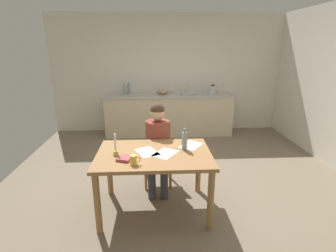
# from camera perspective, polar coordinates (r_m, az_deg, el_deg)

# --- Properties ---
(ground_plane) EXTENTS (5.20, 5.20, 0.04)m
(ground_plane) POSITION_cam_1_polar(r_m,az_deg,el_deg) (3.95, 2.10, -12.36)
(ground_plane) COLOR #7A6B56
(wall_back) EXTENTS (5.20, 0.12, 2.60)m
(wall_back) POSITION_cam_1_polar(r_m,az_deg,el_deg) (6.07, 0.00, 11.25)
(wall_back) COLOR silver
(wall_back) RESTS_ON ground
(kitchen_counter) EXTENTS (2.80, 0.64, 0.90)m
(kitchen_counter) POSITION_cam_1_polar(r_m,az_deg,el_deg) (5.86, 0.19, 2.60)
(kitchen_counter) COLOR beige
(kitchen_counter) RESTS_ON ground
(dining_table) EXTENTS (1.31, 0.90, 0.75)m
(dining_table) POSITION_cam_1_polar(r_m,az_deg,el_deg) (3.07, -3.05, -7.67)
(dining_table) COLOR #9E7042
(dining_table) RESTS_ON ground
(chair_at_table) EXTENTS (0.41, 0.41, 0.88)m
(chair_at_table) POSITION_cam_1_polar(r_m,az_deg,el_deg) (3.76, -2.19, -5.19)
(chair_at_table) COLOR #9E7042
(chair_at_table) RESTS_ON ground
(person_seated) EXTENTS (0.33, 0.60, 1.19)m
(person_seated) POSITION_cam_1_polar(r_m,az_deg,el_deg) (3.56, -2.23, -3.42)
(person_seated) COLOR brown
(person_seated) RESTS_ON ground
(coffee_mug) EXTENTS (0.11, 0.07, 0.10)m
(coffee_mug) POSITION_cam_1_polar(r_m,az_deg,el_deg) (2.75, -7.47, -7.33)
(coffee_mug) COLOR #F2CC4C
(coffee_mug) RESTS_ON dining_table
(candlestick) EXTENTS (0.06, 0.06, 0.25)m
(candlestick) POSITION_cam_1_polar(r_m,az_deg,el_deg) (2.99, -11.32, -5.06)
(candlestick) COLOR gold
(candlestick) RESTS_ON dining_table
(book_magazine) EXTENTS (0.18, 0.20, 0.03)m
(book_magazine) POSITION_cam_1_polar(r_m,az_deg,el_deg) (2.89, -9.40, -6.93)
(book_magazine) COLOR #AE4E51
(book_magazine) RESTS_ON dining_table
(paper_letter) EXTENTS (0.32, 0.36, 0.00)m
(paper_letter) POSITION_cam_1_polar(r_m,az_deg,el_deg) (3.06, -4.58, -5.65)
(paper_letter) COLOR white
(paper_letter) RESTS_ON dining_table
(paper_bill) EXTENTS (0.34, 0.36, 0.00)m
(paper_bill) POSITION_cam_1_polar(r_m,az_deg,el_deg) (3.01, -0.60, -5.99)
(paper_bill) COLOR white
(paper_bill) RESTS_ON dining_table
(paper_envelope) EXTENTS (0.34, 0.36, 0.00)m
(paper_envelope) POSITION_cam_1_polar(r_m,az_deg,el_deg) (3.25, 5.02, -4.21)
(paper_envelope) COLOR white
(paper_envelope) RESTS_ON dining_table
(wine_bottle_on_table) EXTENTS (0.07, 0.07, 0.26)m
(wine_bottle_on_table) POSITION_cam_1_polar(r_m,az_deg,el_deg) (3.08, 3.60, -3.19)
(wine_bottle_on_table) COLOR #8C999E
(wine_bottle_on_table) RESTS_ON dining_table
(sink_unit) EXTENTS (0.36, 0.36, 0.24)m
(sink_unit) POSITION_cam_1_polar(r_m,az_deg,el_deg) (5.80, 4.31, 7.17)
(sink_unit) COLOR #B2B7BC
(sink_unit) RESTS_ON kitchen_counter
(bottle_oil) EXTENTS (0.07, 0.07, 0.24)m
(bottle_oil) POSITION_cam_1_polar(r_m,az_deg,el_deg) (5.81, -9.46, 7.80)
(bottle_oil) COLOR #8C999E
(bottle_oil) RESTS_ON kitchen_counter
(bottle_vinegar) EXTENTS (0.06, 0.06, 0.27)m
(bottle_vinegar) POSITION_cam_1_polar(r_m,az_deg,el_deg) (5.86, -8.49, 8.04)
(bottle_vinegar) COLOR #8C999E
(bottle_vinegar) RESTS_ON kitchen_counter
(mixing_bowl) EXTENTS (0.23, 0.23, 0.10)m
(mixing_bowl) POSITION_cam_1_polar(r_m,az_deg,el_deg) (5.80, -1.20, 7.49)
(mixing_bowl) COLOR tan
(mixing_bowl) RESTS_ON kitchen_counter
(stovetop_kettle) EXTENTS (0.18, 0.18, 0.22)m
(stovetop_kettle) POSITION_cam_1_polar(r_m,az_deg,el_deg) (5.88, 9.71, 7.85)
(stovetop_kettle) COLOR #B7BABF
(stovetop_kettle) RESTS_ON kitchen_counter
(wine_glass_near_sink) EXTENTS (0.07, 0.07, 0.15)m
(wine_glass_near_sink) POSITION_cam_1_polar(r_m,az_deg,el_deg) (5.90, 0.65, 8.22)
(wine_glass_near_sink) COLOR silver
(wine_glass_near_sink) RESTS_ON kitchen_counter
(wine_glass_by_kettle) EXTENTS (0.07, 0.07, 0.15)m
(wine_glass_by_kettle) POSITION_cam_1_polar(r_m,az_deg,el_deg) (5.89, -0.41, 8.21)
(wine_glass_by_kettle) COLOR silver
(wine_glass_by_kettle) RESTS_ON kitchen_counter
(wine_glass_back_left) EXTENTS (0.07, 0.07, 0.15)m
(wine_glass_back_left) POSITION_cam_1_polar(r_m,az_deg,el_deg) (5.89, -1.61, 8.20)
(wine_glass_back_left) COLOR silver
(wine_glass_back_left) RESTS_ON kitchen_counter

